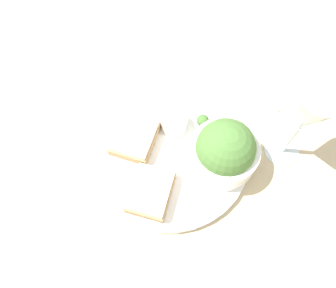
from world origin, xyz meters
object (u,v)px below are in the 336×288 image
wine_glass (309,115)px  sauce_ramekin (174,123)px  fork (265,70)px  cheese_toast_near (135,138)px  salad_bowl (224,151)px  cheese_toast_far (150,192)px

wine_glass → sauce_ramekin: bearing=117.4°
sauce_ramekin → fork: bearing=-13.8°
cheese_toast_near → fork: bearing=-17.2°
cheese_toast_near → sauce_ramekin: bearing=-27.6°
wine_glass → fork: size_ratio=1.16×
sauce_ramekin → fork: size_ratio=0.30×
salad_bowl → wine_glass: (0.09, -0.07, 0.07)m
fork → wine_glass: bearing=-137.7°
cheese_toast_near → fork: size_ratio=0.65×
salad_bowl → cheese_toast_far: (-0.12, 0.05, -0.03)m
salad_bowl → fork: salad_bowl is taller
sauce_ramekin → cheese_toast_far: (-0.12, -0.05, -0.00)m
salad_bowl → cheese_toast_far: salad_bowl is taller
sauce_ramekin → cheese_toast_near: same height
cheese_toast_near → salad_bowl: bearing=-64.2°
cheese_toast_near → wine_glass: (0.16, -0.21, 0.10)m
sauce_ramekin → cheese_toast_near: bearing=152.4°
wine_glass → cheese_toast_far: bearing=149.7°
cheese_toast_near → fork: 0.30m
sauce_ramekin → wine_glass: wine_glass is taller
fork → cheese_toast_far: bearing=179.3°
sauce_ramekin → wine_glass: bearing=-62.6°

